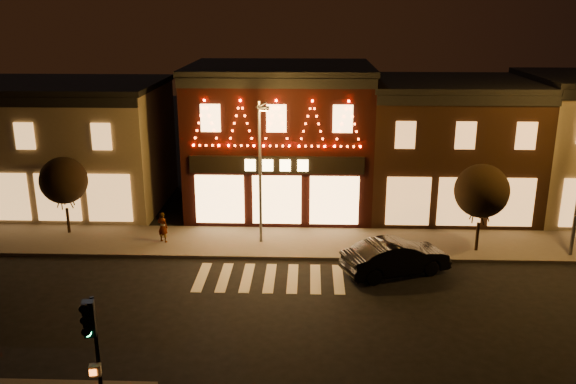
# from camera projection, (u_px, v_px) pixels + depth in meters

# --- Properties ---
(ground) EXTENTS (120.00, 120.00, 0.00)m
(ground) POSITION_uv_depth(u_px,v_px,m) (263.00, 324.00, 22.79)
(ground) COLOR black
(ground) RESTS_ON ground
(sidewalk_far) EXTENTS (44.00, 4.00, 0.15)m
(sidewalk_far) POSITION_uv_depth(u_px,v_px,m) (315.00, 243.00, 30.34)
(sidewalk_far) COLOR #47423D
(sidewalk_far) RESTS_ON ground
(building_left) EXTENTS (12.20, 8.28, 7.30)m
(building_left) POSITION_uv_depth(u_px,v_px,m) (59.00, 144.00, 35.53)
(building_left) COLOR #7F755A
(building_left) RESTS_ON ground
(building_pulp) EXTENTS (10.20, 8.34, 8.30)m
(building_pulp) POSITION_uv_depth(u_px,v_px,m) (280.00, 138.00, 34.92)
(building_pulp) COLOR black
(building_pulp) RESTS_ON ground
(building_right_a) EXTENTS (9.20, 8.28, 7.50)m
(building_right_a) POSITION_uv_depth(u_px,v_px,m) (446.00, 146.00, 34.73)
(building_right_a) COLOR #372013
(building_right_a) RESTS_ON ground
(traffic_signal_near) EXTENTS (0.34, 0.44, 4.22)m
(traffic_signal_near) POSITION_uv_depth(u_px,v_px,m) (93.00, 343.00, 15.61)
(traffic_signal_near) COLOR black
(traffic_signal_near) RESTS_ON sidewalk_near
(streetlamp_mid) EXTENTS (0.64, 1.61, 7.04)m
(streetlamp_mid) POSITION_uv_depth(u_px,v_px,m) (261.00, 162.00, 28.95)
(streetlamp_mid) COLOR #59595E
(streetlamp_mid) RESTS_ON sidewalk_far
(tree_left) EXTENTS (2.39, 2.39, 4.00)m
(tree_left) POSITION_uv_depth(u_px,v_px,m) (64.00, 180.00, 30.77)
(tree_left) COLOR black
(tree_left) RESTS_ON sidewalk_far
(tree_right) EXTENTS (2.54, 2.54, 4.24)m
(tree_right) POSITION_uv_depth(u_px,v_px,m) (482.00, 191.00, 28.42)
(tree_right) COLOR black
(tree_right) RESTS_ON sidewalk_far
(dark_sedan) EXTENTS (5.05, 3.32, 1.57)m
(dark_sedan) POSITION_uv_depth(u_px,v_px,m) (396.00, 257.00, 26.83)
(dark_sedan) COLOR black
(dark_sedan) RESTS_ON ground
(pedestrian) EXTENTS (0.66, 0.57, 1.54)m
(pedestrian) POSITION_uv_depth(u_px,v_px,m) (163.00, 227.00, 30.11)
(pedestrian) COLOR gray
(pedestrian) RESTS_ON sidewalk_far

